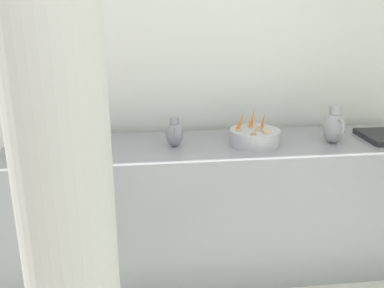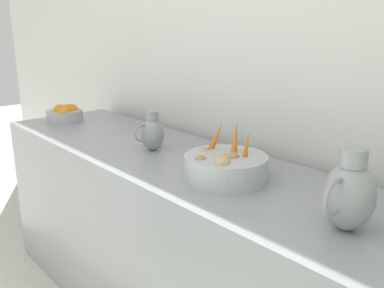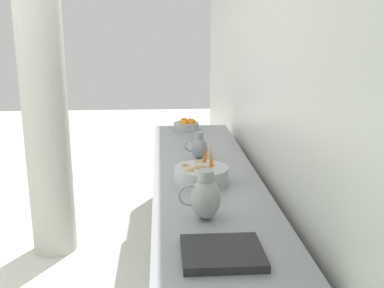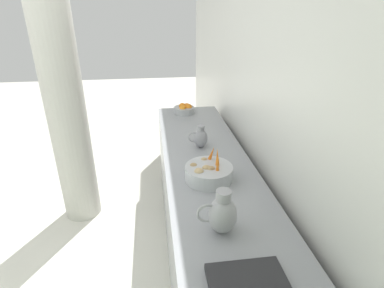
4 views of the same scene
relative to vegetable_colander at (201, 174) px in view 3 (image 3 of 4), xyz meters
The scene contains 8 objects.
tile_wall_left 0.77m from the vegetable_colander, 149.10° to the left, with size 0.10×7.76×3.00m, color silver.
prep_counter 0.56m from the vegetable_colander, 101.36° to the right, with size 0.67×2.87×0.93m, color gray.
vegetable_colander is the anchor object (origin of this frame).
orange_bowl 1.44m from the vegetable_colander, 89.82° to the right, with size 0.23×0.23×0.11m.
metal_pitcher_tall 0.53m from the vegetable_colander, 86.83° to the left, with size 0.21×0.15×0.25m.
metal_pitcher_short 0.53m from the vegetable_colander, 92.95° to the right, with size 0.16×0.12×0.19m.
counter_sink_basin 0.93m from the vegetable_colander, 90.33° to the left, with size 0.34×0.30×0.04m, color #232326.
support_column 1.63m from the vegetable_colander, 41.66° to the right, with size 0.36×0.36×3.00m, color #B2AFA8.
Camera 3 is at (-1.22, 2.94, 1.88)m, focal length 43.37 mm.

